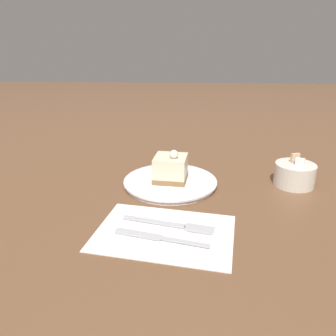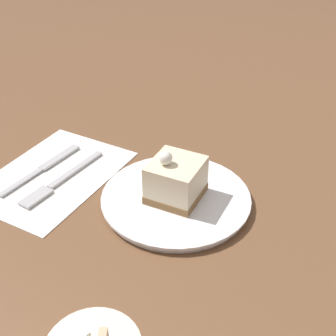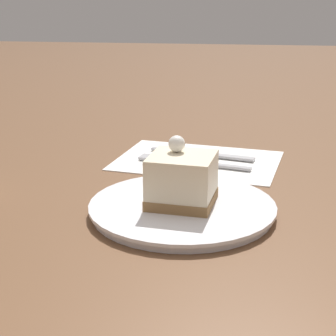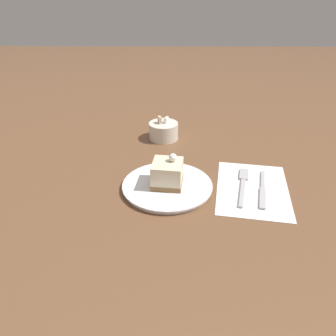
{
  "view_description": "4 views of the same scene",
  "coord_description": "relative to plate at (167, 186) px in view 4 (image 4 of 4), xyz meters",
  "views": [
    {
      "loc": [
        0.71,
        0.06,
        0.32
      ],
      "look_at": [
        -0.01,
        0.02,
        0.04
      ],
      "focal_mm": 35.0,
      "sensor_mm": 36.0,
      "label": 1
    },
    {
      "loc": [
        -0.17,
        0.54,
        0.43
      ],
      "look_at": [
        0.01,
        0.02,
        0.06
      ],
      "focal_mm": 50.0,
      "sensor_mm": 36.0,
      "label": 2
    },
    {
      "loc": [
        -0.61,
        -0.04,
        0.26
      ],
      "look_at": [
        -0.01,
        0.04,
        0.06
      ],
      "focal_mm": 60.0,
      "sensor_mm": 36.0,
      "label": 3
    },
    {
      "loc": [
        0.01,
        -0.65,
        0.45
      ],
      "look_at": [
        0.0,
        0.03,
        0.06
      ],
      "focal_mm": 35.0,
      "sensor_mm": 36.0,
      "label": 4
    }
  ],
  "objects": [
    {
      "name": "plate",
      "position": [
        0.0,
        0.0,
        0.0
      ],
      "size": [
        0.22,
        0.22,
        0.01
      ],
      "color": "white",
      "rests_on": "ground_plane"
    },
    {
      "name": "sugar_bowl",
      "position": [
        -0.01,
        0.29,
        0.02
      ],
      "size": [
        0.09,
        0.09,
        0.07
      ],
      "color": "silver",
      "rests_on": "ground_plane"
    },
    {
      "name": "ground_plane",
      "position": [
        0.0,
        -0.02,
        -0.01
      ],
      "size": [
        4.0,
        4.0,
        0.0
      ],
      "primitive_type": "plane",
      "color": "brown"
    },
    {
      "name": "cake_slice",
      "position": [
        0.0,
        0.0,
        0.04
      ],
      "size": [
        0.08,
        0.08,
        0.08
      ],
      "rotation": [
        0.0,
        0.0,
        -0.12
      ],
      "color": "olive",
      "rests_on": "plate"
    },
    {
      "name": "napkin",
      "position": [
        0.21,
        -0.0,
        -0.01
      ],
      "size": [
        0.21,
        0.27,
        0.0
      ],
      "rotation": [
        0.0,
        0.0,
        -0.16
      ],
      "color": "white",
      "rests_on": "ground_plane"
    },
    {
      "name": "fork",
      "position": [
        0.19,
        0.02,
        -0.0
      ],
      "size": [
        0.06,
        0.17,
        0.0
      ],
      "rotation": [
        0.0,
        0.0,
        -0.24
      ],
      "color": "#B2B2B7",
      "rests_on": "napkin"
    },
    {
      "name": "knife",
      "position": [
        0.23,
        -0.02,
        -0.0
      ],
      "size": [
        0.05,
        0.17,
        0.0
      ],
      "rotation": [
        0.0,
        0.0,
        -0.24
      ],
      "color": "#B2B2B7",
      "rests_on": "napkin"
    }
  ]
}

